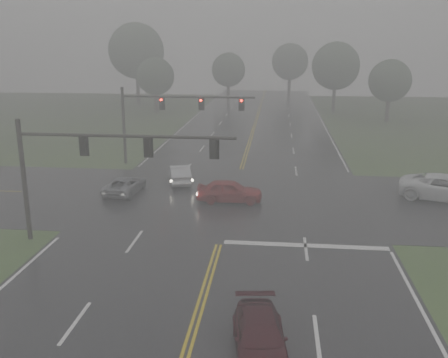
# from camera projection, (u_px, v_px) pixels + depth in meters

# --- Properties ---
(main_road) EXTENTS (18.00, 160.00, 0.02)m
(main_road) POSITION_uv_depth(u_px,v_px,m) (230.00, 208.00, 31.75)
(main_road) COLOR black
(main_road) RESTS_ON ground
(cross_street) EXTENTS (120.00, 14.00, 0.02)m
(cross_street) POSITION_uv_depth(u_px,v_px,m) (233.00, 199.00, 33.67)
(cross_street) COLOR black
(cross_street) RESTS_ON ground
(stop_bar) EXTENTS (8.50, 0.50, 0.01)m
(stop_bar) POSITION_uv_depth(u_px,v_px,m) (305.00, 246.00, 25.92)
(stop_bar) COLOR silver
(stop_bar) RESTS_ON ground
(sedan_maroon) EXTENTS (2.31, 4.53, 1.26)m
(sedan_maroon) POSITION_uv_depth(u_px,v_px,m) (260.00, 354.00, 16.94)
(sedan_maroon) COLOR black
(sedan_maroon) RESTS_ON ground
(sedan_red) EXTENTS (4.39, 1.88, 1.48)m
(sedan_red) POSITION_uv_depth(u_px,v_px,m) (229.00, 202.00, 33.07)
(sedan_red) COLOR maroon
(sedan_red) RESTS_ON ground
(sedan_silver) EXTENTS (2.54, 4.43, 1.38)m
(sedan_silver) POSITION_uv_depth(u_px,v_px,m) (180.00, 183.00, 37.58)
(sedan_silver) COLOR #B2B5BA
(sedan_silver) RESTS_ON ground
(car_grey) EXTENTS (2.34, 4.44, 1.19)m
(car_grey) POSITION_uv_depth(u_px,v_px,m) (126.00, 193.00, 34.90)
(car_grey) COLOR slate
(car_grey) RESTS_ON ground
(pickup_white) EXTENTS (6.58, 4.64, 1.67)m
(pickup_white) POSITION_uv_depth(u_px,v_px,m) (445.00, 200.00, 33.41)
(pickup_white) COLOR white
(pickup_white) RESTS_ON ground
(signal_gantry_near) EXTENTS (11.24, 0.28, 6.49)m
(signal_gantry_near) POSITION_uv_depth(u_px,v_px,m) (86.00, 158.00, 25.32)
(signal_gantry_near) COLOR black
(signal_gantry_near) RESTS_ON ground
(signal_gantry_far) EXTENTS (11.32, 0.33, 6.60)m
(signal_gantry_far) POSITION_uv_depth(u_px,v_px,m) (163.00, 111.00, 41.96)
(signal_gantry_far) COLOR black
(signal_gantry_far) RESTS_ON ground
(tree_nw_a) EXTENTS (5.52, 5.52, 8.11)m
(tree_nw_a) POSITION_uv_depth(u_px,v_px,m) (155.00, 76.00, 73.18)
(tree_nw_a) COLOR #332821
(tree_nw_a) RESTS_ON ground
(tree_ne_a) EXTENTS (7.03, 7.03, 10.32)m
(tree_ne_a) POSITION_uv_depth(u_px,v_px,m) (336.00, 66.00, 73.49)
(tree_ne_a) COLOR #332821
(tree_ne_a) RESTS_ON ground
(tree_n_mid) EXTENTS (5.79, 5.79, 8.50)m
(tree_n_mid) POSITION_uv_depth(u_px,v_px,m) (228.00, 70.00, 85.56)
(tree_n_mid) COLOR #332821
(tree_n_mid) RESTS_ON ground
(tree_e_near) EXTENTS (5.52, 5.52, 8.10)m
(tree_e_near) POSITION_uv_depth(u_px,v_px,m) (390.00, 81.00, 65.08)
(tree_e_near) COLOR #332821
(tree_e_near) RESTS_ON ground
(tree_nw_b) EXTENTS (9.10, 9.10, 13.37)m
(tree_nw_b) POSITION_uv_depth(u_px,v_px,m) (136.00, 51.00, 82.08)
(tree_nw_b) COLOR #332821
(tree_nw_b) RESTS_ON ground
(tree_n_far) EXTENTS (6.86, 6.86, 10.07)m
(tree_n_far) POSITION_uv_depth(u_px,v_px,m) (290.00, 62.00, 94.01)
(tree_n_far) COLOR #332821
(tree_n_far) RESTS_ON ground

